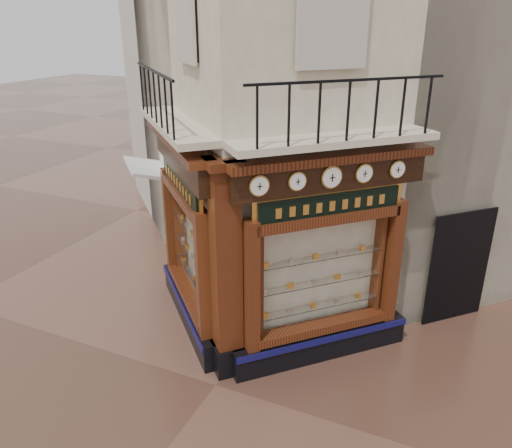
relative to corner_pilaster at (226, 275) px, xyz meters
The scene contains 16 objects.
ground 2.01m from the corner_pilaster, 90.00° to the right, with size 80.00×80.00×0.00m, color #4D3024.
main_building 6.96m from the corner_pilaster, 90.00° to the left, with size 8.00×8.00×12.00m, color beige.
neighbour_left 9.21m from the corner_pilaster, 106.93° to the left, with size 8.00×8.00×11.00m, color beige.
neighbour_right 9.21m from the corner_pilaster, 73.07° to the left, with size 8.00×8.00×11.00m, color beige.
shopfront_left 1.77m from the corner_pilaster, 142.77° to the left, with size 2.86×2.86×3.98m.
shopfront_right 1.77m from the corner_pilaster, 37.23° to the left, with size 2.86×2.86×3.98m.
corner_pilaster is the anchor object (origin of this frame).
balcony 2.47m from the corner_pilaster, 90.00° to the left, with size 5.94×2.97×1.03m.
clock_a 1.78m from the corner_pilaster, ahead, with size 0.27×0.27×0.34m.
clock_b 2.03m from the corner_pilaster, 23.23° to the left, with size 0.26×0.26×0.31m.
clock_c 2.41m from the corner_pilaster, 30.72° to the left, with size 0.30×0.30×0.38m.
clock_d 2.86m from the corner_pilaster, 34.41° to the left, with size 0.27×0.27×0.33m.
clock_e 3.40m from the corner_pilaster, 36.72° to the left, with size 0.25×0.25×0.31m.
awning 4.82m from the corner_pilaster, 141.52° to the left, with size 1.64×0.99×0.08m, color silver, non-canonical shape.
signboard_left 2.12m from the corner_pilaster, 145.25° to the left, with size 2.10×2.10×0.56m.
signboard_right 2.12m from the corner_pilaster, 34.75° to the left, with size 2.02×2.02×0.54m.
Camera 1 is at (3.52, -6.12, 5.99)m, focal length 35.00 mm.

